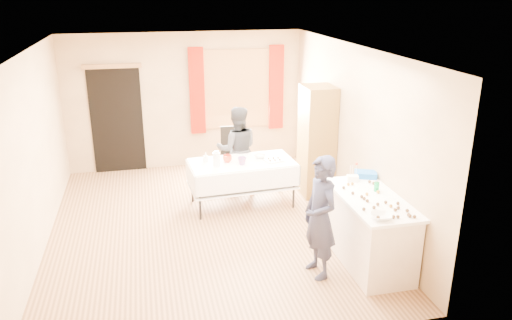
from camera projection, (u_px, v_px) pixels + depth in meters
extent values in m
cube|color=#9E7047|center=(207.00, 226.00, 7.47)|extent=(4.50, 5.50, 0.02)
cube|color=white|center=(200.00, 49.00, 6.61)|extent=(4.50, 5.50, 0.02)
cube|color=tan|center=(185.00, 101.00, 9.58)|extent=(4.50, 0.02, 2.60)
cube|color=tan|center=(243.00, 232.00, 4.50)|extent=(4.50, 0.02, 2.60)
cube|color=tan|center=(33.00, 154.00, 6.56)|extent=(0.02, 5.50, 2.60)
cube|color=tan|center=(353.00, 133.00, 7.52)|extent=(0.02, 5.50, 2.60)
cube|color=olive|center=(237.00, 89.00, 9.69)|extent=(1.32, 0.06, 1.52)
cube|color=white|center=(237.00, 89.00, 9.67)|extent=(1.20, 0.02, 1.40)
cube|color=#A20F00|center=(197.00, 91.00, 9.48)|extent=(0.28, 0.06, 1.65)
cube|color=#A20F00|center=(276.00, 88.00, 9.81)|extent=(0.28, 0.06, 1.65)
cube|color=black|center=(117.00, 120.00, 9.37)|extent=(0.95, 0.04, 2.00)
cube|color=olive|center=(112.00, 66.00, 9.01)|extent=(1.05, 0.06, 0.08)
cube|color=brown|center=(317.00, 141.00, 8.34)|extent=(0.50, 0.60, 1.87)
cube|color=beige|center=(368.00, 232.00, 6.36)|extent=(0.66, 1.45, 0.86)
cube|color=white|center=(371.00, 199.00, 6.21)|extent=(0.72, 1.51, 0.04)
cube|color=white|center=(242.00, 163.00, 7.95)|extent=(1.69, 0.93, 0.04)
cube|color=black|center=(233.00, 158.00, 9.05)|extent=(0.44, 0.44, 0.06)
cube|color=black|center=(232.00, 141.00, 9.14)|extent=(0.41, 0.07, 0.58)
imported|color=#1E203A|center=(320.00, 217.00, 5.98)|extent=(0.68, 0.56, 1.54)
imported|color=black|center=(237.00, 149.00, 8.54)|extent=(0.87, 0.75, 1.49)
cylinder|color=#0B863D|center=(377.00, 187.00, 6.37)|extent=(0.07, 0.07, 0.12)
imported|color=white|center=(381.00, 216.00, 5.62)|extent=(0.31, 0.31, 0.06)
cube|color=white|center=(353.00, 178.00, 6.70)|extent=(0.17, 0.13, 0.08)
cube|color=blue|center=(366.00, 174.00, 6.84)|extent=(0.35, 0.30, 0.08)
cylinder|color=silver|center=(216.00, 159.00, 7.70)|extent=(0.13, 0.13, 0.22)
imported|color=red|center=(227.00, 159.00, 7.90)|extent=(0.21, 0.21, 0.11)
imported|color=red|center=(242.00, 161.00, 7.78)|extent=(0.15, 0.15, 0.12)
imported|color=white|center=(260.00, 156.00, 8.10)|extent=(0.23, 0.23, 0.06)
cube|color=white|center=(274.00, 160.00, 7.96)|extent=(0.32, 0.26, 0.02)
imported|color=white|center=(206.00, 157.00, 7.90)|extent=(0.08, 0.09, 0.15)
sphere|color=#3F2314|center=(391.00, 206.00, 5.91)|extent=(0.04, 0.04, 0.04)
sphere|color=#362212|center=(409.00, 215.00, 5.68)|extent=(0.04, 0.04, 0.04)
sphere|color=#362212|center=(362.00, 197.00, 6.17)|extent=(0.04, 0.04, 0.04)
sphere|color=#362212|center=(374.00, 183.00, 6.59)|extent=(0.04, 0.04, 0.04)
sphere|color=#362212|center=(369.00, 182.00, 6.64)|extent=(0.04, 0.04, 0.04)
sphere|color=#362212|center=(398.00, 208.00, 5.86)|extent=(0.04, 0.04, 0.04)
sphere|color=#3F2314|center=(367.00, 194.00, 6.25)|extent=(0.04, 0.04, 0.04)
sphere|color=#362212|center=(374.00, 207.00, 5.87)|extent=(0.04, 0.04, 0.04)
sphere|color=#362212|center=(398.00, 203.00, 5.98)|extent=(0.04, 0.04, 0.04)
sphere|color=#362212|center=(353.00, 193.00, 6.28)|extent=(0.04, 0.04, 0.04)
sphere|color=#362212|center=(394.00, 217.00, 5.63)|extent=(0.04, 0.04, 0.04)
sphere|color=#362212|center=(407.00, 211.00, 5.79)|extent=(0.04, 0.04, 0.04)
sphere|color=#3F2314|center=(378.00, 192.00, 6.31)|extent=(0.04, 0.04, 0.04)
sphere|color=#362212|center=(386.00, 202.00, 6.01)|extent=(0.04, 0.04, 0.04)
sphere|color=#362212|center=(410.00, 216.00, 5.65)|extent=(0.04, 0.04, 0.04)
sphere|color=#362212|center=(398.00, 217.00, 5.63)|extent=(0.04, 0.04, 0.04)
sphere|color=#362212|center=(395.00, 210.00, 5.81)|extent=(0.04, 0.04, 0.04)
sphere|color=#362212|center=(367.00, 201.00, 6.05)|extent=(0.04, 0.04, 0.04)
sphere|color=#3F2314|center=(348.00, 184.00, 6.55)|extent=(0.04, 0.04, 0.04)
sphere|color=#362212|center=(364.00, 209.00, 5.83)|extent=(0.04, 0.04, 0.04)
sphere|color=#362212|center=(378.00, 204.00, 5.96)|extent=(0.04, 0.04, 0.04)
sphere|color=#362212|center=(378.00, 217.00, 5.62)|extent=(0.04, 0.04, 0.04)
sphere|color=#362212|center=(415.00, 217.00, 5.64)|extent=(0.04, 0.04, 0.04)
sphere|color=#362212|center=(364.00, 198.00, 6.12)|extent=(0.04, 0.04, 0.04)
sphere|color=#3F2314|center=(352.00, 184.00, 6.57)|extent=(0.04, 0.04, 0.04)
sphere|color=#362212|center=(344.00, 188.00, 6.44)|extent=(0.04, 0.04, 0.04)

